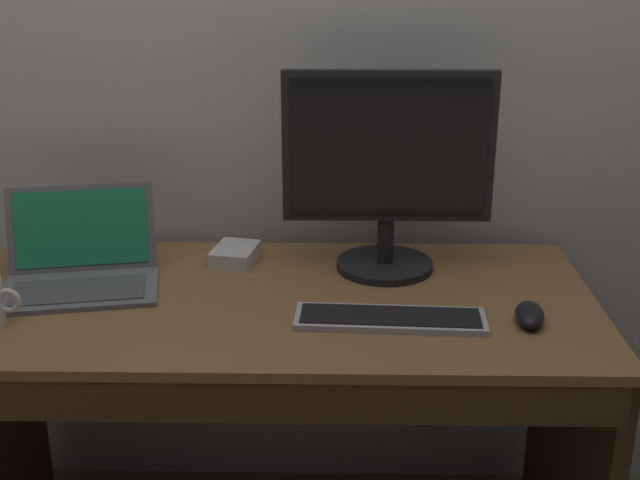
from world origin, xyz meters
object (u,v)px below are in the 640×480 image
Objects in this scene: computer_mouse at (529,315)px; external_drive_box at (235,254)px; laptop_space_gray at (80,267)px; wired_keyboard at (390,319)px; external_monitor at (388,171)px.

external_drive_box is at bearing 162.04° from computer_mouse.
external_drive_box is (0.35, 0.16, -0.02)m from laptop_space_gray.
wired_keyboard is 0.51m from external_drive_box.
laptop_space_gray reaches higher than external_drive_box.
external_monitor is 3.76× the size of external_drive_box.
computer_mouse is at bearing -10.46° from laptop_space_gray.
external_monitor reaches higher than external_drive_box.
laptop_space_gray is 0.96× the size of wired_keyboard.
laptop_space_gray is 1.03m from computer_mouse.
laptop_space_gray is 3.01× the size of external_drive_box.
wired_keyboard is 3.12× the size of external_drive_box.
wired_keyboard is (-0.00, -0.29, -0.25)m from external_monitor.
external_monitor is 0.47m from computer_mouse.
wired_keyboard is at bearing -170.59° from computer_mouse.
laptop_space_gray is at bearing -171.93° from external_monitor.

